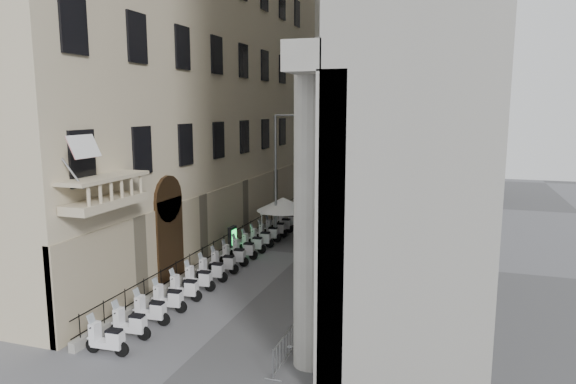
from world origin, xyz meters
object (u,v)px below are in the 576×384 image
security_tent (286,205)px  info_kiosk (232,239)px  street_lamp (281,167)px  pedestrian_a (303,225)px  pedestrian_b (356,206)px  scooter_0 (108,355)px

security_tent → info_kiosk: security_tent is taller
street_lamp → info_kiosk: size_ratio=5.11×
pedestrian_a → pedestrian_b: 8.30m
street_lamp → pedestrian_b: bearing=69.3°
street_lamp → pedestrian_b: (3.18, 9.96, -4.21)m
street_lamp → info_kiosk: 5.76m
scooter_0 → info_kiosk: 13.82m
scooter_0 → security_tent: size_ratio=0.41×
scooter_0 → security_tent: security_tent is taller
scooter_0 → street_lamp: (0.83, 17.05, 5.10)m
info_kiosk → security_tent: bearing=62.6°
pedestrian_a → pedestrian_b: size_ratio=0.95×
street_lamp → pedestrian_b: 11.27m
security_tent → scooter_0: bearing=-93.3°
security_tent → pedestrian_b: size_ratio=2.03×
scooter_0 → security_tent: (1.02, 17.57, 2.45)m
security_tent → street_lamp: street_lamp is taller
security_tent → pedestrian_a: security_tent is taller
pedestrian_a → street_lamp: bearing=60.8°
scooter_0 → pedestrian_a: 19.11m
security_tent → street_lamp: bearing=-110.7°
security_tent → info_kiosk: bearing=-120.2°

